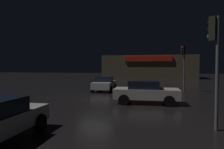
% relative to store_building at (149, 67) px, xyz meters
% --- Properties ---
extents(ground_plane, '(120.00, 120.00, 0.00)m').
position_rel_store_building_xyz_m(ground_plane, '(-2.52, -30.89, -2.40)').
color(ground_plane, black).
extents(store_building, '(19.34, 9.11, 4.80)m').
position_rel_store_building_xyz_m(store_building, '(0.00, 0.00, 0.00)').
color(store_building, brown).
rests_on(store_building, ground).
extents(traffic_signal_main, '(0.42, 0.42, 4.34)m').
position_rel_store_building_xyz_m(traffic_signal_main, '(4.40, -37.36, 0.79)').
color(traffic_signal_main, '#595B60').
rests_on(traffic_signal_main, ground).
extents(traffic_signal_cross_left, '(0.43, 0.41, 4.44)m').
position_rel_store_building_xyz_m(traffic_signal_cross_left, '(4.57, -24.99, 0.87)').
color(traffic_signal_cross_left, '#595B60').
rests_on(traffic_signal_cross_left, ground).
extents(car_near, '(2.19, 3.99, 1.46)m').
position_rel_store_building_xyz_m(car_near, '(-3.04, -26.29, -1.67)').
color(car_near, '#B7B7BF').
rests_on(car_near, ground).
extents(car_far, '(4.29, 2.14, 1.52)m').
position_rel_store_building_xyz_m(car_far, '(1.47, -32.27, -1.62)').
color(car_far, silver).
rests_on(car_far, ground).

